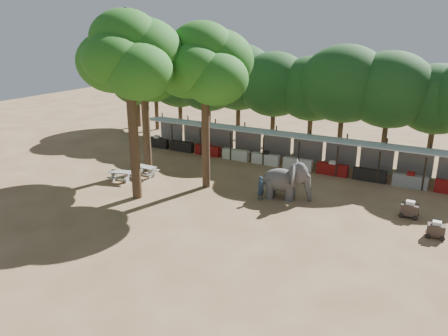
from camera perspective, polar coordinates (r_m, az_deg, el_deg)
The scene contains 12 objects.
ground at distance 25.25m, azimuth -3.52°, elevation -7.76°, with size 100.00×100.00×0.00m, color brown.
vendor_stalls at distance 36.53m, azimuth 8.09°, elevation 2.31°, with size 28.00×2.99×2.80m.
yard_tree_left at distance 34.05m, azimuth -10.54°, elevation 13.08°, with size 7.10×6.90×11.02m.
yard_tree_center at distance 28.24m, azimuth -12.34°, elevation 14.06°, with size 7.10×6.90×12.04m.
yard_tree_back at distance 29.75m, azimuth -2.57°, elevation 13.33°, with size 7.10×6.90×11.36m.
backdrop_trees at distance 40.44m, azimuth 11.04°, elevation 9.95°, with size 46.46×5.95×8.33m.
elephant at distance 29.14m, azimuth 8.20°, elevation -1.56°, with size 3.46×2.57×2.58m.
handler at distance 28.83m, azimuth 4.86°, elevation -2.66°, with size 0.59×0.39×1.63m, color #26384C.
picnic_table_near at distance 33.14m, azimuth -13.38°, elevation -0.88°, with size 1.90×1.79×0.78m.
picnic_table_far at distance 33.78m, azimuth -10.23°, elevation -0.26°, with size 1.65×1.48×0.82m.
cart_front at distance 26.51m, azimuth 25.95°, elevation -7.25°, with size 1.02×0.71×0.96m.
cart_back at distance 28.54m, azimuth 23.07°, elevation -4.98°, with size 1.08×0.71×1.05m.
Camera 1 is at (12.29, -19.14, 10.98)m, focal length 35.00 mm.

